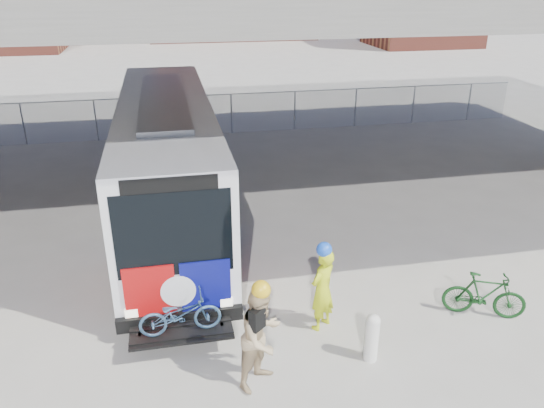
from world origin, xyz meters
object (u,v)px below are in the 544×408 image
object	(u,v)px
cyclist_tan	(261,336)
bike_parked	(484,295)
bus	(167,150)
bollard	(372,336)
cyclist_hivis	(322,287)

from	to	relation	value
cyclist_tan	bike_parked	world-z (taller)	cyclist_tan
bus	bollard	distance (m)	8.47
bus	cyclist_tan	size ratio (longest dim) A/B	6.03
bus	cyclist_hivis	distance (m)	7.06
cyclist_tan	bollard	bearing A→B (deg)	-36.33
bike_parked	bollard	bearing A→B (deg)	131.15
bus	bike_parked	world-z (taller)	bus
cyclist_tan	cyclist_hivis	bearing A→B (deg)	0.89
bike_parked	cyclist_tan	bearing A→B (deg)	126.08
bus	cyclist_hivis	size ratio (longest dim) A/B	6.41
cyclist_tan	bike_parked	xyz separation A→B (m)	(5.09, 1.04, -0.49)
cyclist_hivis	bike_parked	size ratio (longest dim) A/B	1.16
bus	cyclist_hivis	bearing A→B (deg)	-65.31
bollard	cyclist_tan	distance (m)	2.23
cyclist_tan	bike_parked	bearing A→B (deg)	-29.25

